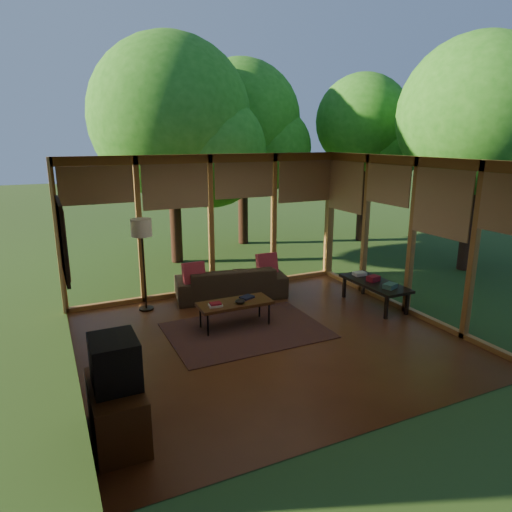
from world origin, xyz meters
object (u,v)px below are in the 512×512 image
coffee_table (235,304)px  television (115,362)px  floor_lamp (142,233)px  sofa (231,282)px  media_cabinet (117,411)px  side_console (375,284)px

coffee_table → television: bearing=-135.8°
television → floor_lamp: bearing=73.8°
sofa → television: size_ratio=3.80×
media_cabinet → floor_lamp: (1.04, 3.50, 1.11)m
sofa → coffee_table: bearing=81.0°
sofa → media_cabinet: (-2.67, -3.45, -0.01)m
television → floor_lamp: 3.69m
television → coffee_table: 3.06m
coffee_table → floor_lamp: bearing=129.7°
sofa → television: 4.39m
media_cabinet → coffee_table: media_cabinet is taller
sofa → media_cabinet: bearing=62.9°
sofa → floor_lamp: (-1.63, 0.05, 1.10)m
sofa → floor_lamp: bearing=9.0°
side_console → coffee_table: bearing=175.7°
coffee_table → side_console: bearing=-4.3°
sofa → side_console: bearing=155.6°
television → floor_lamp: (1.02, 3.50, 0.56)m
floor_lamp → sofa: bearing=-1.6°
media_cabinet → side_console: media_cabinet is taller
media_cabinet → television: 0.55m
floor_lamp → side_console: (3.83, -1.59, -1.00)m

